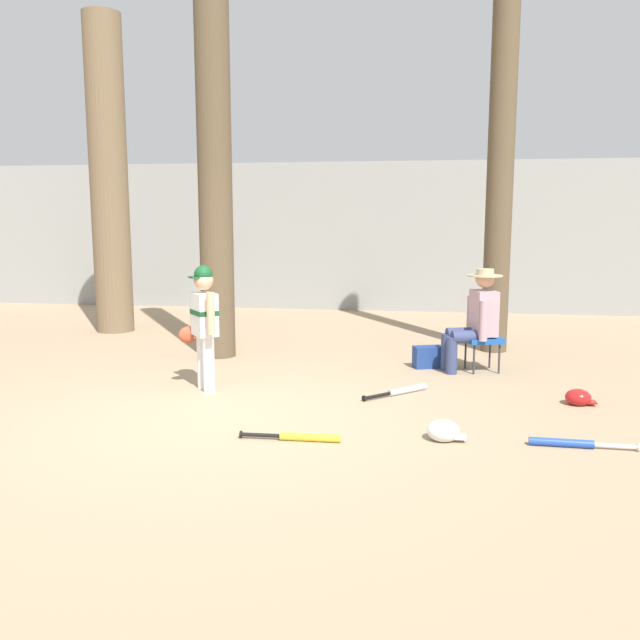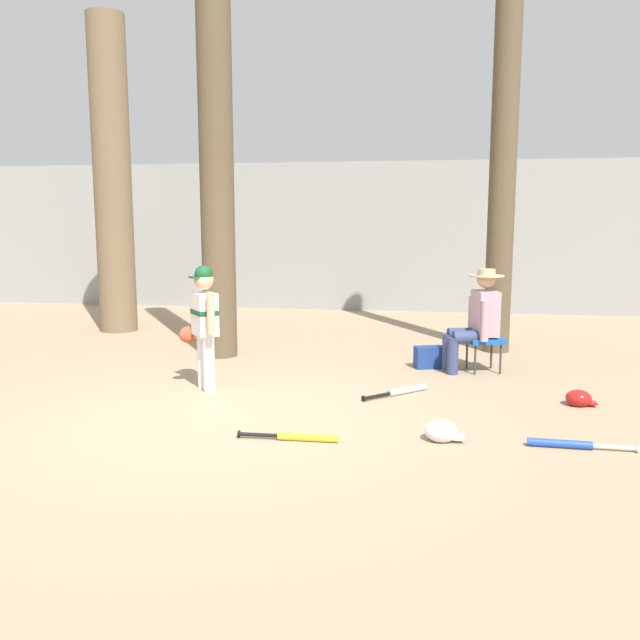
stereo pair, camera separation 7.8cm
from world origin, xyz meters
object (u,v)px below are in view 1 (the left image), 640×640
bat_blue_youth (570,443)px  bat_yellow_trainer (302,437)px  tree_near_player (214,123)px  seated_spectator (475,317)px  batting_helmet_red (578,398)px  tree_behind_spectator (501,147)px  folding_stool (483,340)px  handbag_beside_stool (428,357)px  young_ballplayer (203,320)px  tree_far_left (110,202)px  bat_aluminum_silver (403,391)px  batting_helmet_white (444,431)px

bat_blue_youth → bat_yellow_trainer: 2.11m
tree_near_player → seated_spectator: tree_near_player is taller
batting_helmet_red → tree_near_player: bearing=157.7°
tree_behind_spectator → folding_stool: (-0.26, -1.27, -2.32)m
bat_yellow_trainer → seated_spectator: bearing=60.7°
tree_behind_spectator → handbag_beside_stool: bearing=-126.7°
young_ballplayer → bat_blue_youth: young_ballplayer is taller
tree_far_left → bat_aluminum_silver: size_ratio=7.79×
handbag_beside_stool → bat_blue_youth: handbag_beside_stool is taller
tree_behind_spectator → folding_stool: tree_behind_spectator is taller
bat_yellow_trainer → handbag_beside_stool: bearing=70.5°
tree_near_player → bat_yellow_trainer: size_ratio=7.82×
tree_far_left → batting_helmet_red: size_ratio=17.36×
seated_spectator → tree_far_left: bearing=159.6°
young_ballplayer → folding_stool: (2.93, 1.34, -0.38)m
tree_near_player → tree_behind_spectator: size_ratio=1.11×
bat_blue_youth → batting_helmet_red: size_ratio=2.87×
tree_behind_spectator → handbag_beside_stool: 2.95m
folding_stool → handbag_beside_stool: (-0.63, 0.08, -0.23)m
handbag_beside_stool → bat_blue_youth: 2.90m
batting_helmet_red → bat_blue_youth: bearing=-104.7°
seated_spectator → bat_blue_youth: 2.70m
folding_stool → bat_blue_youth: 2.66m
folding_stool → batting_helmet_white: (-0.51, -2.58, -0.29)m
tree_near_player → folding_stool: size_ratio=13.18×
bat_yellow_trainer → batting_helmet_white: batting_helmet_white is taller
bat_aluminum_silver → bat_yellow_trainer: (-0.75, -1.59, -0.00)m
batting_helmet_white → tree_near_player: bearing=133.6°
handbag_beside_stool → bat_aluminum_silver: size_ratio=0.53×
bat_blue_youth → tree_far_left: bearing=142.5°
handbag_beside_stool → bat_aluminum_silver: bearing=-101.5°
bat_aluminum_silver → tree_behind_spectator: bearing=65.1°
batting_helmet_red → batting_helmet_white: 1.81m
tree_near_player → batting_helmet_red: tree_near_player is taller
seated_spectator → folding_stool: bearing=15.2°
bat_aluminum_silver → tree_near_player: bearing=147.5°
bat_aluminum_silver → batting_helmet_white: 1.45m
bat_blue_youth → batting_helmet_white: (-0.98, 0.02, 0.04)m
young_ballplayer → tree_far_left: 4.41m
seated_spectator → batting_helmet_white: 2.65m
handbag_beside_stool → batting_helmet_white: 2.67m
tree_far_left → batting_helmet_white: bearing=-42.3°
folding_stool → bat_blue_youth: folding_stool is taller
handbag_beside_stool → bat_yellow_trainer: (-1.01, -2.86, -0.10)m
young_ballplayer → handbag_beside_stool: size_ratio=3.84×
seated_spectator → batting_helmet_red: (0.89, -1.30, -0.57)m
handbag_beside_stool → seated_spectator: bearing=-11.8°
bat_aluminum_silver → bat_blue_youth: (1.35, -1.42, -0.00)m
bat_aluminum_silver → handbag_beside_stool: bearing=78.5°
tree_behind_spectator → seated_spectator: 2.44m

